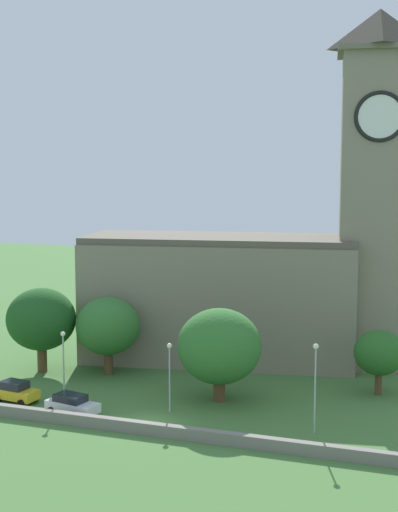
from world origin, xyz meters
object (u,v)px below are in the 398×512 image
streetlamp_central (170,365)px  tree_churchyard (379,353)px  car_white (72,404)px  tree_riverside_east (41,319)px  car_yellow (16,392)px  church (267,265)px  streetlamp_east_mid (315,374)px  tree_riverside_west (219,346)px  tree_by_tower (108,326)px  streetlamp_west_mid (63,354)px

streetlamp_central → tree_churchyard: bearing=34.0°
car_white → tree_riverside_east: size_ratio=0.57×
tree_churchyard → streetlamp_central: bearing=-146.0°
car_yellow → tree_riverside_east: bearing=107.5°
church → streetlamp_east_mid: (9.19, -20.27, -5.56)m
church → tree_riverside_west: (-0.36, -15.03, -5.37)m
car_yellow → car_white: (6.32, -1.24, -0.08)m
car_yellow → church: bearing=50.9°
tree_riverside_west → tree_by_tower: (-13.08, 4.36, -0.05)m
streetlamp_east_mid → tree_by_tower: tree_by_tower is taller
streetlamp_east_mid → tree_riverside_west: (-9.55, 5.24, 0.19)m
streetlamp_central → tree_riverside_east: tree_riverside_east is taller
car_yellow → streetlamp_west_mid: streetlamp_west_mid is taller
church → tree_riverside_east: 24.03m
tree_riverside_west → tree_riverside_east: size_ratio=0.97×
tree_riverside_east → streetlamp_central: bearing=-23.3°
car_white → streetlamp_west_mid: size_ratio=0.78×
streetlamp_east_mid → church: bearing=114.4°
streetlamp_west_mid → church: bearing=55.9°
car_white → tree_churchyard: tree_churchyard is taller
car_white → streetlamp_central: bearing=23.5°
church → tree_churchyard: size_ratio=6.05×
tree_riverside_west → streetlamp_west_mid: bearing=-160.1°
streetlamp_central → tree_churchyard: tree_churchyard is taller
car_white → tree_riverside_west: 13.63m
tree_riverside_west → tree_by_tower: tree_riverside_west is taller
car_white → church: bearing=64.0°
tree_riverside_east → tree_riverside_west: bearing=-8.6°
car_white → streetlamp_west_mid: (-2.35, 2.81, 3.43)m
streetlamp_central → streetlamp_east_mid: (12.61, -1.03, 0.71)m
church → tree_by_tower: bearing=-141.6°
tree_by_tower → tree_churchyard: bearing=5.1°
church → streetlamp_central: (-3.42, -19.24, -6.26)m
church → streetlamp_central: church is taller
streetlamp_west_mid → tree_by_tower: bearing=90.7°
church → tree_riverside_west: size_ratio=4.34×
streetlamp_east_mid → tree_riverside_west: size_ratio=0.86×
church → tree_riverside_west: church is taller
tree_riverside_west → streetlamp_east_mid: bearing=-28.8°
tree_riverside_east → tree_by_tower: (6.77, 1.34, -0.48)m
car_white → streetlamp_central: size_ratio=0.82×
church → streetlamp_west_mid: size_ratio=5.72×
car_white → streetlamp_east_mid: bearing=6.4°
tree_churchyard → tree_by_tower: bearing=-174.9°
church → tree_by_tower: (-13.44, -10.67, -5.42)m
tree_riverside_west → tree_churchyard: bearing=27.0°
car_white → tree_churchyard: (23.73, 14.18, 3.04)m
tree_riverside_east → tree_churchyard: bearing=6.3°
tree_churchyard → tree_riverside_east: (-32.96, -3.67, 1.51)m
church → tree_by_tower: 18.00m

